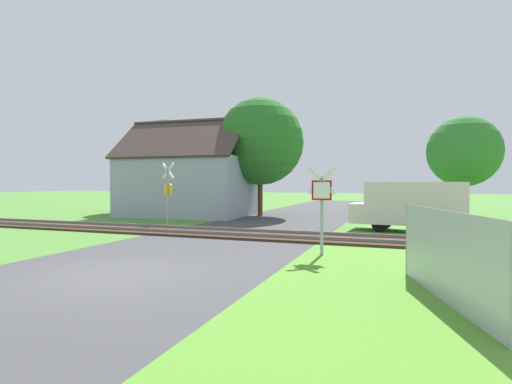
{
  "coord_description": "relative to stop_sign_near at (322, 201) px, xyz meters",
  "views": [
    {
      "loc": [
        6.47,
        -7.71,
        2.2
      ],
      "look_at": [
        0.5,
        8.64,
        1.8
      ],
      "focal_mm": 28.0,
      "sensor_mm": 36.0,
      "label": 1
    }
  ],
  "objects": [
    {
      "name": "rail_track",
      "position": [
        -4.2,
        3.34,
        -1.58
      ],
      "size": [
        60.0,
        2.6,
        0.22
      ],
      "color": "#422D1E",
      "rests_on": "ground"
    },
    {
      "name": "ground_plane",
      "position": [
        -4.2,
        -4.3,
        -1.64
      ],
      "size": [
        160.0,
        160.0,
        0.0
      ],
      "primitive_type": "plane",
      "color": "#4C8433"
    },
    {
      "name": "tree_left",
      "position": [
        -15.05,
        14.76,
        2.82
      ],
      "size": [
        5.3,
        5.3,
        7.12
      ],
      "color": "#513823",
      "rests_on": "ground"
    },
    {
      "name": "tree_far",
      "position": [
        6.04,
        16.77,
        2.58
      ],
      "size": [
        4.54,
        4.54,
        6.5
      ],
      "color": "#513823",
      "rests_on": "ground"
    },
    {
      "name": "house",
      "position": [
        -11.23,
        11.77,
        0.48
      ],
      "size": [
        8.65,
        7.05,
        6.47
      ],
      "rotation": [
        0.0,
        0.0,
        0.05
      ],
      "color": "#99A3B7",
      "rests_on": "ground"
    },
    {
      "name": "crossing_sign_far",
      "position": [
        -9.03,
        5.66,
        0.23
      ],
      "size": [
        0.86,
        0.25,
        3.23
      ],
      "rotation": [
        0.0,
        0.0,
        -0.25
      ],
      "color": "#9E9EA5",
      "rests_on": "ground"
    },
    {
      "name": "stop_sign_near",
      "position": [
        0.0,
        0.0,
        0.0
      ],
      "size": [
        0.88,
        0.16,
        2.7
      ],
      "rotation": [
        0.0,
        0.0,
        3.19
      ],
      "color": "#9E9EA5",
      "rests_on": "ground"
    },
    {
      "name": "fence_panel",
      "position": [
        3.02,
        -3.93,
        -0.79
      ],
      "size": [
        1.29,
        4.18,
        1.7
      ],
      "rotation": [
        0.0,
        0.0,
        1.86
      ],
      "color": "#9E9EA5",
      "rests_on": "ground"
    },
    {
      "name": "tree_center",
      "position": [
        -6.67,
        13.27,
        3.32
      ],
      "size": [
        5.82,
        5.82,
        7.87
      ],
      "color": "#513823",
      "rests_on": "ground"
    },
    {
      "name": "mail_truck",
      "position": [
        2.69,
        7.2,
        -0.4
      ],
      "size": [
        5.07,
        2.38,
        2.24
      ],
      "rotation": [
        0.0,
        0.0,
        1.46
      ],
      "color": "silver",
      "rests_on": "ground"
    },
    {
      "name": "road_asphalt",
      "position": [
        -4.2,
        -2.3,
        -1.64
      ],
      "size": [
        7.22,
        80.0,
        0.01
      ],
      "primitive_type": "cube",
      "color": "#424244",
      "rests_on": "ground"
    },
    {
      "name": "grass_verge",
      "position": [
        2.4,
        -6.3,
        -1.63
      ],
      "size": [
        6.0,
        20.0,
        0.01
      ],
      "primitive_type": "cube",
      "color": "#54912D",
      "rests_on": "ground"
    }
  ]
}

